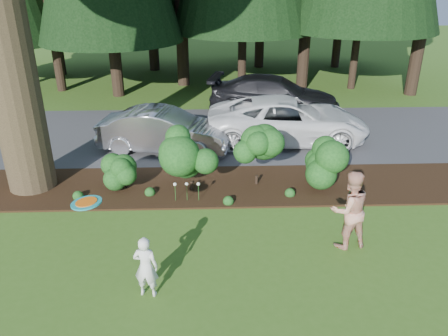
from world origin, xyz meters
name	(u,v)px	position (x,y,z in m)	size (l,w,h in m)	color
ground	(197,257)	(0.00, 0.00, 0.00)	(80.00, 80.00, 0.00)	#3B621C
mulch_bed	(199,186)	(0.00, 3.25, 0.03)	(16.00, 2.50, 0.05)	black
driveway	(201,134)	(0.00, 7.50, 0.01)	(22.00, 6.00, 0.03)	#38383A
shrub_row	(227,162)	(0.77, 3.14, 0.81)	(6.53, 1.60, 1.61)	#144215
lily_cluster	(187,185)	(-0.30, 2.40, 0.50)	(0.69, 0.09, 0.57)	#144215
car_silver_wagon	(164,131)	(-1.16, 5.89, 0.73)	(1.48, 4.26, 1.40)	#ABABB0
car_white_suv	(288,120)	(3.00, 6.64, 0.79)	(2.53, 5.48, 1.52)	white
car_dark_suv	(274,96)	(2.98, 9.80, 0.80)	(2.15, 5.29, 1.53)	black
child	(146,267)	(-0.88, -1.12, 0.62)	(0.46, 0.30, 1.25)	white
adult	(349,210)	(3.24, 0.33, 0.89)	(0.86, 0.67, 1.78)	#C5461A
frisbee	(86,203)	(-1.73, -1.25, 2.05)	(0.51, 0.51, 0.08)	teal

